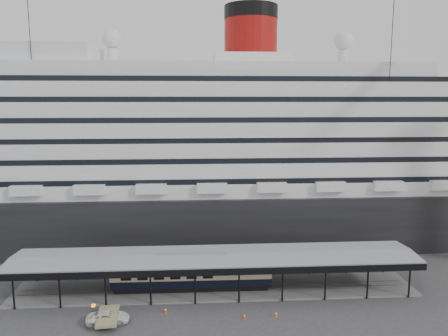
{
  "coord_description": "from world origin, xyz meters",
  "views": [
    {
      "loc": [
        -2.6,
        -53.05,
        26.65
      ],
      "look_at": [
        1.36,
        8.0,
        16.92
      ],
      "focal_mm": 35.0,
      "sensor_mm": 36.0,
      "label": 1
    }
  ],
  "objects": [
    {
      "name": "traffic_cone_right",
      "position": [
        7.1,
        -3.2,
        0.35
      ],
      "size": [
        0.39,
        0.39,
        0.7
      ],
      "rotation": [
        0.0,
        0.0,
        -0.09
      ],
      "color": "#E85F0C",
      "rests_on": "ground"
    },
    {
      "name": "cruise_ship",
      "position": [
        0.05,
        32.0,
        18.35
      ],
      "size": [
        130.0,
        30.0,
        43.9
      ],
      "color": "black",
      "rests_on": "ground"
    },
    {
      "name": "port_truck",
      "position": [
        -13.34,
        -3.43,
        0.71
      ],
      "size": [
        5.29,
        2.84,
        1.41
      ],
      "primitive_type": "imported",
      "rotation": [
        0.0,
        0.0,
        1.67
      ],
      "color": "silver",
      "rests_on": "ground"
    },
    {
      "name": "ground",
      "position": [
        0.0,
        0.0,
        0.0
      ],
      "size": [
        200.0,
        200.0,
        0.0
      ],
      "primitive_type": "plane",
      "color": "#353537",
      "rests_on": "ground"
    },
    {
      "name": "traffic_cone_mid",
      "position": [
        3.13,
        -3.53,
        0.36
      ],
      "size": [
        0.48,
        0.48,
        0.73
      ],
      "rotation": [
        0.0,
        0.0,
        0.33
      ],
      "color": "red",
      "rests_on": "ground"
    },
    {
      "name": "platform_canopy",
      "position": [
        0.0,
        5.0,
        2.36
      ],
      "size": [
        56.0,
        9.18,
        5.3
      ],
      "color": "slate",
      "rests_on": "ground"
    },
    {
      "name": "pullman_carriage",
      "position": [
        -3.36,
        5.0,
        2.65
      ],
      "size": [
        22.21,
        3.12,
        21.78
      ],
      "rotation": [
        0.0,
        0.0,
        -0.01
      ],
      "color": "black",
      "rests_on": "ground"
    },
    {
      "name": "traffic_cone_left",
      "position": [
        -6.61,
        -1.38,
        0.38
      ],
      "size": [
        0.52,
        0.52,
        0.77
      ],
      "rotation": [
        0.0,
        0.0,
        -0.41
      ],
      "color": "red",
      "rests_on": "ground"
    }
  ]
}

